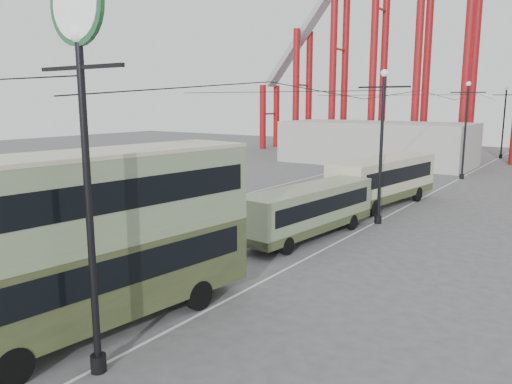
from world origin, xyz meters
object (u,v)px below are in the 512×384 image
Objects in this scene: double_decker_bus at (100,232)px; single_decker_green at (309,209)px; lamp_post_near at (81,85)px; single_decker_cream at (383,179)px; pedestrian at (145,245)px.

double_decker_bus is 1.10× the size of single_decker_green.
lamp_post_near is 27.12m from single_decker_cream.
double_decker_bus is 0.99× the size of single_decker_cream.
single_decker_green reaches higher than pedestrian.
single_decker_green is (0.10, 13.82, -1.71)m from double_decker_bus.
lamp_post_near is 1.06× the size of single_decker_green.
lamp_post_near reaches higher than pedestrian.
single_decker_green is at bearing -118.01° from pedestrian.
pedestrian is (-4.28, -8.16, -0.81)m from single_decker_green.
double_decker_bus is 13.93m from single_decker_green.
double_decker_bus is 24.56m from single_decker_cream.
single_decker_cream is at bearing 95.84° from double_decker_bus.
lamp_post_near is 0.96× the size of double_decker_bus.
double_decker_bus is at bearing -83.41° from single_decker_cream.
double_decker_bus reaches higher than single_decker_green.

